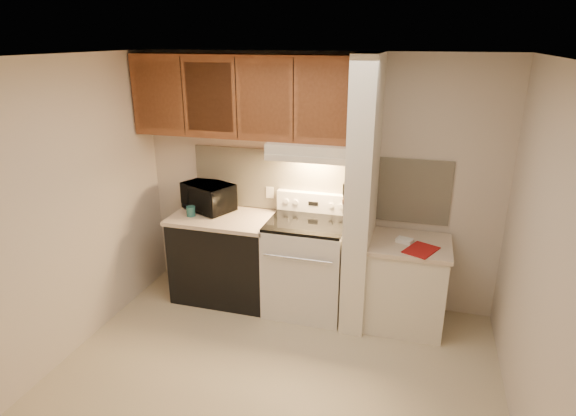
% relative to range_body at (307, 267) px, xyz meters
% --- Properties ---
extents(floor, '(3.60, 3.60, 0.00)m').
position_rel_range_body_xyz_m(floor, '(0.00, -1.16, -0.46)').
color(floor, beige).
rests_on(floor, ground).
extents(ceiling, '(3.60, 3.60, 0.00)m').
position_rel_range_body_xyz_m(ceiling, '(0.00, -1.16, 2.04)').
color(ceiling, white).
rests_on(ceiling, wall_back).
extents(wall_back, '(3.60, 2.50, 0.02)m').
position_rel_range_body_xyz_m(wall_back, '(0.00, 0.34, 0.79)').
color(wall_back, beige).
rests_on(wall_back, floor).
extents(wall_left, '(0.02, 3.00, 2.50)m').
position_rel_range_body_xyz_m(wall_left, '(-1.80, -1.16, 0.79)').
color(wall_left, beige).
rests_on(wall_left, floor).
extents(wall_right, '(0.02, 3.00, 2.50)m').
position_rel_range_body_xyz_m(wall_right, '(1.80, -1.16, 0.79)').
color(wall_right, beige).
rests_on(wall_right, floor).
extents(backsplash, '(2.60, 0.02, 0.63)m').
position_rel_range_body_xyz_m(backsplash, '(0.00, 0.33, 0.78)').
color(backsplash, beige).
rests_on(backsplash, wall_back).
extents(range_body, '(0.76, 0.65, 0.92)m').
position_rel_range_body_xyz_m(range_body, '(0.00, 0.00, 0.00)').
color(range_body, silver).
rests_on(range_body, floor).
extents(oven_window, '(0.50, 0.01, 0.30)m').
position_rel_range_body_xyz_m(oven_window, '(0.00, -0.32, 0.04)').
color(oven_window, black).
rests_on(oven_window, range_body).
extents(oven_handle, '(0.65, 0.02, 0.02)m').
position_rel_range_body_xyz_m(oven_handle, '(0.00, -0.35, 0.26)').
color(oven_handle, silver).
rests_on(oven_handle, range_body).
extents(cooktop, '(0.74, 0.64, 0.03)m').
position_rel_range_body_xyz_m(cooktop, '(0.00, 0.00, 0.48)').
color(cooktop, black).
rests_on(cooktop, range_body).
extents(range_backguard, '(0.76, 0.08, 0.20)m').
position_rel_range_body_xyz_m(range_backguard, '(0.00, 0.28, 0.59)').
color(range_backguard, silver).
rests_on(range_backguard, range_body).
extents(range_display, '(0.10, 0.01, 0.04)m').
position_rel_range_body_xyz_m(range_display, '(0.00, 0.24, 0.59)').
color(range_display, black).
rests_on(range_display, range_backguard).
extents(range_knob_left_outer, '(0.05, 0.02, 0.05)m').
position_rel_range_body_xyz_m(range_knob_left_outer, '(-0.28, 0.24, 0.59)').
color(range_knob_left_outer, silver).
rests_on(range_knob_left_outer, range_backguard).
extents(range_knob_left_inner, '(0.05, 0.02, 0.05)m').
position_rel_range_body_xyz_m(range_knob_left_inner, '(-0.18, 0.24, 0.59)').
color(range_knob_left_inner, silver).
rests_on(range_knob_left_inner, range_backguard).
extents(range_knob_right_inner, '(0.05, 0.02, 0.05)m').
position_rel_range_body_xyz_m(range_knob_right_inner, '(0.18, 0.24, 0.59)').
color(range_knob_right_inner, silver).
rests_on(range_knob_right_inner, range_backguard).
extents(range_knob_right_outer, '(0.05, 0.02, 0.05)m').
position_rel_range_body_xyz_m(range_knob_right_outer, '(0.28, 0.24, 0.59)').
color(range_knob_right_outer, silver).
rests_on(range_knob_right_outer, range_backguard).
extents(dishwasher_front, '(1.00, 0.63, 0.87)m').
position_rel_range_body_xyz_m(dishwasher_front, '(-0.88, 0.01, -0.03)').
color(dishwasher_front, black).
rests_on(dishwasher_front, floor).
extents(left_countertop, '(1.04, 0.67, 0.04)m').
position_rel_range_body_xyz_m(left_countertop, '(-0.88, 0.01, 0.43)').
color(left_countertop, beige).
rests_on(left_countertop, dishwasher_front).
extents(spoon_rest, '(0.25, 0.12, 0.02)m').
position_rel_range_body_xyz_m(spoon_rest, '(-1.22, 0.10, 0.46)').
color(spoon_rest, black).
rests_on(spoon_rest, left_countertop).
extents(teal_jar, '(0.10, 0.10, 0.10)m').
position_rel_range_body_xyz_m(teal_jar, '(-1.19, -0.07, 0.50)').
color(teal_jar, '#27615F').
rests_on(teal_jar, left_countertop).
extents(outlet, '(0.08, 0.01, 0.12)m').
position_rel_range_body_xyz_m(outlet, '(-0.48, 0.32, 0.64)').
color(outlet, silver).
rests_on(outlet, backsplash).
extents(microwave, '(0.61, 0.53, 0.28)m').
position_rel_range_body_xyz_m(microwave, '(-1.10, 0.15, 0.59)').
color(microwave, black).
rests_on(microwave, left_countertop).
extents(partition_pillar, '(0.22, 0.70, 2.50)m').
position_rel_range_body_xyz_m(partition_pillar, '(0.51, -0.01, 0.79)').
color(partition_pillar, white).
rests_on(partition_pillar, floor).
extents(pillar_trim, '(0.01, 0.70, 0.04)m').
position_rel_range_body_xyz_m(pillar_trim, '(0.39, -0.01, 0.84)').
color(pillar_trim, brown).
rests_on(pillar_trim, partition_pillar).
extents(knife_strip, '(0.02, 0.42, 0.04)m').
position_rel_range_body_xyz_m(knife_strip, '(0.39, -0.06, 0.86)').
color(knife_strip, black).
rests_on(knife_strip, partition_pillar).
extents(knife_blade_a, '(0.01, 0.03, 0.16)m').
position_rel_range_body_xyz_m(knife_blade_a, '(0.38, -0.20, 0.76)').
color(knife_blade_a, silver).
rests_on(knife_blade_a, knife_strip).
extents(knife_handle_a, '(0.02, 0.02, 0.10)m').
position_rel_range_body_xyz_m(knife_handle_a, '(0.38, -0.22, 0.91)').
color(knife_handle_a, black).
rests_on(knife_handle_a, knife_strip).
extents(knife_blade_b, '(0.01, 0.04, 0.18)m').
position_rel_range_body_xyz_m(knife_blade_b, '(0.38, -0.15, 0.75)').
color(knife_blade_b, silver).
rests_on(knife_blade_b, knife_strip).
extents(knife_handle_b, '(0.02, 0.02, 0.10)m').
position_rel_range_body_xyz_m(knife_handle_b, '(0.38, -0.15, 0.91)').
color(knife_handle_b, black).
rests_on(knife_handle_b, knife_strip).
extents(knife_blade_c, '(0.01, 0.04, 0.20)m').
position_rel_range_body_xyz_m(knife_blade_c, '(0.38, -0.05, 0.74)').
color(knife_blade_c, silver).
rests_on(knife_blade_c, knife_strip).
extents(knife_handle_c, '(0.02, 0.02, 0.10)m').
position_rel_range_body_xyz_m(knife_handle_c, '(0.38, -0.06, 0.91)').
color(knife_handle_c, black).
rests_on(knife_handle_c, knife_strip).
extents(knife_blade_d, '(0.01, 0.04, 0.16)m').
position_rel_range_body_xyz_m(knife_blade_d, '(0.38, 0.04, 0.76)').
color(knife_blade_d, silver).
rests_on(knife_blade_d, knife_strip).
extents(knife_handle_d, '(0.02, 0.02, 0.10)m').
position_rel_range_body_xyz_m(knife_handle_d, '(0.38, 0.02, 0.91)').
color(knife_handle_d, black).
rests_on(knife_handle_d, knife_strip).
extents(knife_blade_e, '(0.01, 0.04, 0.18)m').
position_rel_range_body_xyz_m(knife_blade_e, '(0.38, 0.09, 0.75)').
color(knife_blade_e, silver).
rests_on(knife_blade_e, knife_strip).
extents(knife_handle_e, '(0.02, 0.02, 0.10)m').
position_rel_range_body_xyz_m(knife_handle_e, '(0.38, 0.10, 0.91)').
color(knife_handle_e, black).
rests_on(knife_handle_e, knife_strip).
extents(oven_mitt, '(0.03, 0.10, 0.23)m').
position_rel_range_body_xyz_m(oven_mitt, '(0.38, 0.17, 0.73)').
color(oven_mitt, slate).
rests_on(oven_mitt, partition_pillar).
extents(right_cab_base, '(0.70, 0.60, 0.81)m').
position_rel_range_body_xyz_m(right_cab_base, '(0.97, -0.01, -0.06)').
color(right_cab_base, silver).
rests_on(right_cab_base, floor).
extents(right_countertop, '(0.74, 0.64, 0.04)m').
position_rel_range_body_xyz_m(right_countertop, '(0.97, -0.01, 0.37)').
color(right_countertop, beige).
rests_on(right_countertop, right_cab_base).
extents(red_folder, '(0.33, 0.38, 0.01)m').
position_rel_range_body_xyz_m(red_folder, '(1.07, -0.16, 0.40)').
color(red_folder, maroon).
rests_on(red_folder, right_countertop).
extents(white_box, '(0.17, 0.14, 0.04)m').
position_rel_range_body_xyz_m(white_box, '(0.92, -0.02, 0.41)').
color(white_box, white).
rests_on(white_box, right_countertop).
extents(range_hood, '(0.78, 0.44, 0.15)m').
position_rel_range_body_xyz_m(range_hood, '(0.00, 0.12, 1.17)').
color(range_hood, silver).
rests_on(range_hood, upper_cabinets).
extents(hood_lip, '(0.78, 0.04, 0.06)m').
position_rel_range_body_xyz_m(hood_lip, '(0.00, -0.08, 1.12)').
color(hood_lip, silver).
rests_on(hood_lip, range_hood).
extents(upper_cabinets, '(2.18, 0.33, 0.77)m').
position_rel_range_body_xyz_m(upper_cabinets, '(-0.69, 0.17, 1.62)').
color(upper_cabinets, brown).
rests_on(upper_cabinets, wall_back).
extents(cab_door_a, '(0.46, 0.01, 0.63)m').
position_rel_range_body_xyz_m(cab_door_a, '(-1.51, 0.01, 1.62)').
color(cab_door_a, brown).
rests_on(cab_door_a, upper_cabinets).
extents(cab_gap_a, '(0.01, 0.01, 0.73)m').
position_rel_range_body_xyz_m(cab_gap_a, '(-1.23, 0.01, 1.62)').
color(cab_gap_a, black).
rests_on(cab_gap_a, upper_cabinets).
extents(cab_door_b, '(0.46, 0.01, 0.63)m').
position_rel_range_body_xyz_m(cab_door_b, '(-0.96, 0.01, 1.62)').
color(cab_door_b, brown).
rests_on(cab_door_b, upper_cabinets).
extents(cab_gap_b, '(0.01, 0.01, 0.73)m').
position_rel_range_body_xyz_m(cab_gap_b, '(-0.69, 0.01, 1.62)').
color(cab_gap_b, black).
rests_on(cab_gap_b, upper_cabinets).
extents(cab_door_c, '(0.46, 0.01, 0.63)m').
position_rel_range_body_xyz_m(cab_door_c, '(-0.42, 0.01, 1.62)').
color(cab_door_c, brown).
rests_on(cab_door_c, upper_cabinets).
extents(cab_gap_c, '(0.01, 0.01, 0.73)m').
position_rel_range_body_xyz_m(cab_gap_c, '(-0.14, 0.01, 1.62)').
color(cab_gap_c, black).
rests_on(cab_gap_c, upper_cabinets).
extents(cab_door_d, '(0.46, 0.01, 0.63)m').
position_rel_range_body_xyz_m(cab_door_d, '(0.13, 0.01, 1.62)').
color(cab_door_d, brown).
rests_on(cab_door_d, upper_cabinets).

